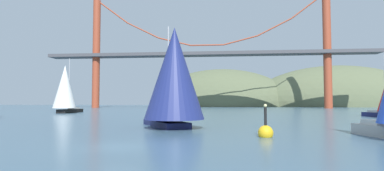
{
  "coord_description": "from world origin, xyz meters",
  "views": [
    {
      "loc": [
        5.87,
        -16.78,
        2.6
      ],
      "look_at": [
        0.0,
        39.94,
        5.52
      ],
      "focal_mm": 28.38,
      "sensor_mm": 36.0,
      "label": 1
    }
  ],
  "objects": [
    {
      "name": "headland_center",
      "position": [
        5.0,
        135.0,
        0.0
      ],
      "size": [
        70.98,
        44.0,
        36.82
      ],
      "primitive_type": "ellipsoid",
      "color": "#5B6647",
      "rests_on": "ground_plane"
    },
    {
      "name": "ground_plane",
      "position": [
        0.0,
        0.0,
        0.0
      ],
      "size": [
        360.0,
        360.0,
        0.0
      ],
      "primitive_type": "plane",
      "color": "#426075"
    },
    {
      "name": "sailboat_navy_sail",
      "position": [
        1.14,
        12.04,
        5.1
      ],
      "size": [
        8.26,
        10.07,
        10.21
      ],
      "color": "#191E4C",
      "rests_on": "ground_plane"
    },
    {
      "name": "channel_buoy",
      "position": [
        8.9,
        5.69,
        0.37
      ],
      "size": [
        1.1,
        1.1,
        2.64
      ],
      "color": "gold",
      "rests_on": "ground_plane"
    },
    {
      "name": "suspension_bridge",
      "position": [
        -0.0,
        95.0,
        20.52
      ],
      "size": [
        121.76,
        6.0,
        41.94
      ],
      "color": "#A34228",
      "rests_on": "ground_plane"
    },
    {
      "name": "sailboat_white_mainsail",
      "position": [
        -28.18,
        45.51,
        5.38
      ],
      "size": [
        4.79,
        9.18,
        12.1
      ],
      "color": "black",
      "rests_on": "ground_plane"
    },
    {
      "name": "headland_right",
      "position": [
        60.0,
        135.0,
        0.0
      ],
      "size": [
        84.68,
        44.0,
        39.25
      ],
      "primitive_type": "ellipsoid",
      "color": "#5B6647",
      "rests_on": "ground_plane"
    }
  ]
}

